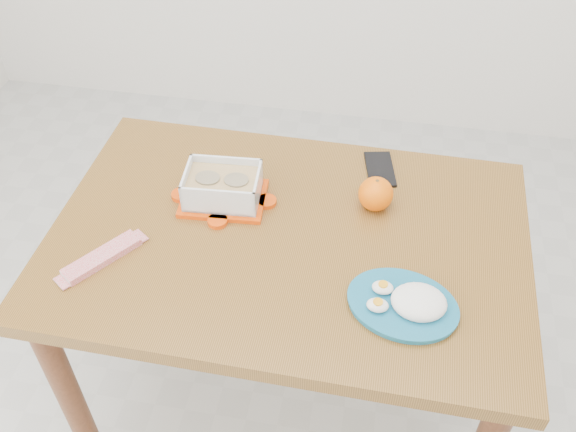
% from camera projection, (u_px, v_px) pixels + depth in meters
% --- Properties ---
extents(dining_table, '(1.11, 0.75, 0.75)m').
position_uv_depth(dining_table, '(288.00, 266.00, 1.56)').
color(dining_table, brown).
rests_on(dining_table, ground).
extents(food_container, '(0.21, 0.17, 0.09)m').
position_uv_depth(food_container, '(223.00, 187.00, 1.54)').
color(food_container, '#E44206').
rests_on(food_container, dining_table).
extents(orange_fruit, '(0.08, 0.08, 0.08)m').
position_uv_depth(orange_fruit, '(376.00, 194.00, 1.52)').
color(orange_fruit, orange).
rests_on(orange_fruit, dining_table).
extents(rice_plate, '(0.28, 0.28, 0.06)m').
position_uv_depth(rice_plate, '(408.00, 302.00, 1.32)').
color(rice_plate, '#19678A').
rests_on(rice_plate, dining_table).
extents(candy_bar, '(0.14, 0.17, 0.02)m').
position_uv_depth(candy_bar, '(102.00, 257.00, 1.42)').
color(candy_bar, red).
rests_on(candy_bar, dining_table).
extents(smartphone, '(0.09, 0.15, 0.01)m').
position_uv_depth(smartphone, '(380.00, 169.00, 1.65)').
color(smartphone, black).
rests_on(smartphone, dining_table).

